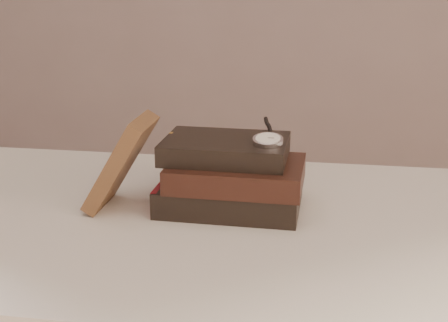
# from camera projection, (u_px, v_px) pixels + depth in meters

# --- Properties ---
(table) EXTENTS (1.00, 0.60, 0.75)m
(table) POSITION_uv_depth(u_px,v_px,m) (185.00, 271.00, 0.96)
(table) COLOR beige
(table) RESTS_ON ground
(book_stack) EXTENTS (0.22, 0.16, 0.11)m
(book_stack) POSITION_uv_depth(u_px,v_px,m) (231.00, 176.00, 0.95)
(book_stack) COLOR black
(book_stack) RESTS_ON table
(journal) EXTENTS (0.10, 0.10, 0.15)m
(journal) POSITION_uv_depth(u_px,v_px,m) (121.00, 162.00, 0.94)
(journal) COLOR #432A19
(journal) RESTS_ON table
(pocket_watch) EXTENTS (0.05, 0.15, 0.02)m
(pocket_watch) POSITION_uv_depth(u_px,v_px,m) (268.00, 138.00, 0.92)
(pocket_watch) COLOR silver
(pocket_watch) RESTS_ON book_stack
(eyeglasses) EXTENTS (0.09, 0.11, 0.04)m
(eyeglasses) POSITION_uv_depth(u_px,v_px,m) (193.00, 153.00, 1.03)
(eyeglasses) COLOR silver
(eyeglasses) RESTS_ON book_stack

